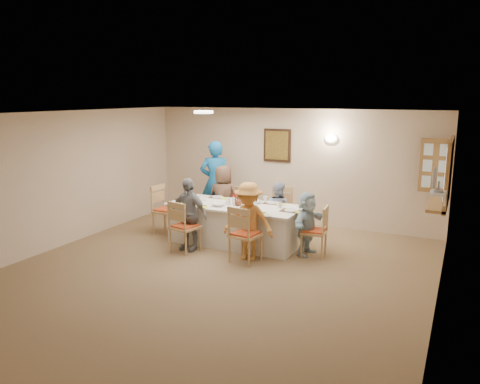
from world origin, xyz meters
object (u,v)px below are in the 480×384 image
at_px(diner_right_end, 307,223).
at_px(chair_left_end, 167,210).
at_px(chair_front_right, 245,233).
at_px(chair_back_left, 226,208).
at_px(diner_back_right, 278,210).
at_px(diner_front_left, 188,214).
at_px(serving_hatch, 449,173).
at_px(caregiver, 215,182).
at_px(diner_front_right, 248,221).
at_px(chair_back_right, 280,212).
at_px(desk_fan, 437,183).
at_px(chair_right_end, 314,231).
at_px(chair_front_left, 185,226).
at_px(condiment_ketchup, 234,198).
at_px(diner_back_left, 224,198).
at_px(dining_table, 235,224).

bearing_deg(diner_right_end, chair_left_end, 100.16).
bearing_deg(chair_front_right, chair_back_left, -45.49).
bearing_deg(chair_front_right, diner_right_end, -128.06).
distance_m(diner_back_right, diner_front_left, 1.82).
height_order(serving_hatch, caregiver, serving_hatch).
relative_size(diner_back_right, diner_right_end, 0.99).
bearing_deg(serving_hatch, chair_left_end, -170.72).
bearing_deg(diner_front_right, chair_back_right, 82.07).
bearing_deg(caregiver, desk_fan, 134.16).
height_order(desk_fan, chair_left_end, desk_fan).
distance_m(chair_right_end, diner_front_right, 1.19).
bearing_deg(diner_right_end, chair_back_left, 78.56).
height_order(chair_front_left, diner_back_right, diner_back_right).
height_order(diner_back_right, diner_front_left, diner_front_left).
xyz_separation_m(chair_back_right, chair_front_left, (-1.20, -1.60, -0.02)).
bearing_deg(chair_left_end, chair_front_left, -129.19).
bearing_deg(diner_front_right, condiment_ketchup, 123.36).
relative_size(chair_back_left, chair_back_right, 0.92).
relative_size(chair_back_left, diner_back_left, 0.66).
height_order(chair_back_left, diner_back_right, diner_back_right).
bearing_deg(diner_front_right, diner_back_right, 82.07).
height_order(chair_back_right, condiment_ketchup, chair_back_right).
relative_size(serving_hatch, chair_back_right, 1.52).
xyz_separation_m(diner_front_left, diner_front_right, (1.20, 0.00, 0.01)).
relative_size(chair_right_end, diner_front_right, 0.67).
xyz_separation_m(chair_back_right, diner_front_right, (0.00, -1.48, 0.18)).
bearing_deg(chair_back_right, dining_table, -135.29).
xyz_separation_m(diner_front_left, condiment_ketchup, (0.57, 0.72, 0.21)).
xyz_separation_m(serving_hatch, diner_front_left, (-4.20, -1.52, -0.84)).
xyz_separation_m(diner_back_left, diner_back_right, (1.20, 0.00, -0.13)).
relative_size(chair_back_right, chair_front_left, 1.04).
bearing_deg(diner_front_left, dining_table, 53.07).
distance_m(diner_front_left, diner_front_right, 1.20).
bearing_deg(diner_front_right, diner_back_left, 123.49).
height_order(chair_front_right, chair_right_end, chair_front_right).
height_order(dining_table, chair_back_left, chair_back_left).
height_order(diner_back_left, diner_back_right, diner_back_left).
distance_m(dining_table, chair_left_end, 1.55).
relative_size(chair_front_left, diner_front_right, 0.71).
bearing_deg(chair_back_right, diner_front_right, -98.42).
xyz_separation_m(serving_hatch, chair_right_end, (-2.05, -0.84, -1.05)).
bearing_deg(diner_front_left, serving_hatch, 24.41).
relative_size(chair_front_right, chair_left_end, 0.99).
relative_size(diner_back_right, diner_front_left, 0.85).
bearing_deg(chair_back_right, diner_back_left, 177.29).
relative_size(chair_front_left, chair_front_right, 0.97).
bearing_deg(chair_front_left, diner_back_left, -79.04).
bearing_deg(diner_back_left, caregiver, -52.74).
height_order(diner_right_end, caregiver, caregiver).
bearing_deg(chair_right_end, diner_back_left, -113.14).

